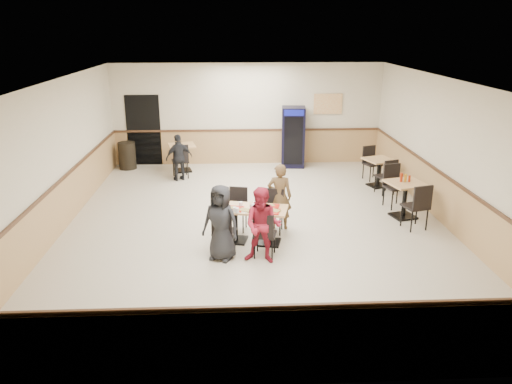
{
  "coord_description": "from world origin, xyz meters",
  "views": [
    {
      "loc": [
        -0.49,
        -9.82,
        4.01
      ],
      "look_at": [
        -0.02,
        -0.5,
        0.89
      ],
      "focal_mm": 35.0,
      "sensor_mm": 36.0,
      "label": 1
    }
  ],
  "objects": [
    {
      "name": "pepsi_cooler",
      "position": [
        1.33,
        4.59,
        0.89
      ],
      "size": [
        0.73,
        0.73,
        1.77
      ],
      "rotation": [
        0.0,
        0.0,
        -0.09
      ],
      "color": "black",
      "rests_on": "ground"
    },
    {
      "name": "side_table_near",
      "position": [
        3.27,
        0.27,
        0.53
      ],
      "size": [
        0.91,
        0.91,
        0.8
      ],
      "rotation": [
        0.0,
        0.0,
        0.26
      ],
      "color": "black",
      "rests_on": "ground"
    },
    {
      "name": "diner_woman_right",
      "position": [
        0.03,
        -1.76,
        0.69
      ],
      "size": [
        0.79,
        0.68,
        1.38
      ],
      "primitive_type": "imported",
      "rotation": [
        0.0,
        0.0,
        -0.27
      ],
      "color": "maroon",
      "rests_on": "ground"
    },
    {
      "name": "back_table",
      "position": [
        -1.91,
        4.2,
        0.52
      ],
      "size": [
        0.87,
        0.87,
        0.78
      ],
      "rotation": [
        0.0,
        0.0,
        0.22
      ],
      "color": "black",
      "rests_on": "ground"
    },
    {
      "name": "condiment_caddy",
      "position": [
        3.24,
        0.32,
        0.89
      ],
      "size": [
        0.23,
        0.06,
        0.2
      ],
      "color": "#A0270B",
      "rests_on": "side_table_near"
    },
    {
      "name": "side_table_near_chair_north",
      "position": [
        3.27,
        0.91,
        0.51
      ],
      "size": [
        0.57,
        0.57,
        1.01
      ],
      "primitive_type": null,
      "rotation": [
        0.0,
        0.0,
        0.26
      ],
      "color": "black",
      "rests_on": "ground"
    },
    {
      "name": "side_table_far_chair_south",
      "position": [
        3.33,
        1.91,
        0.47
      ],
      "size": [
        0.55,
        0.55,
        0.94
      ],
      "primitive_type": null,
      "rotation": [
        0.0,
        0.0,
        3.48
      ],
      "color": "black",
      "rests_on": "ground"
    },
    {
      "name": "room_shell",
      "position": [
        1.78,
        2.55,
        0.58
      ],
      "size": [
        10.0,
        10.0,
        10.0
      ],
      "color": "silver",
      "rests_on": "ground"
    },
    {
      "name": "main_chairs",
      "position": [
        -0.16,
        -0.89,
        0.45
      ],
      "size": [
        1.48,
        1.76,
        0.89
      ],
      "rotation": [
        0.0,
        0.0,
        -0.22
      ],
      "color": "black",
      "rests_on": "ground"
    },
    {
      "name": "side_table_far_chair_north",
      "position": [
        3.33,
        3.09,
        0.47
      ],
      "size": [
        0.55,
        0.55,
        0.94
      ],
      "primitive_type": null,
      "rotation": [
        0.0,
        0.0,
        0.34
      ],
      "color": "black",
      "rests_on": "ground"
    },
    {
      "name": "ground",
      "position": [
        0.0,
        0.0,
        0.0
      ],
      "size": [
        10.0,
        10.0,
        0.0
      ],
      "primitive_type": "plane",
      "color": "beige",
      "rests_on": "ground"
    },
    {
      "name": "lone_diner",
      "position": [
        -1.91,
        3.31,
        0.63
      ],
      "size": [
        0.8,
        0.6,
        1.27
      ],
      "primitive_type": "imported",
      "rotation": [
        0.0,
        0.0,
        3.58
      ],
      "color": "black",
      "rests_on": "ground"
    },
    {
      "name": "trash_bin",
      "position": [
        -3.56,
        4.55,
        0.39
      ],
      "size": [
        0.5,
        0.5,
        0.79
      ],
      "primitive_type": "cylinder",
      "color": "black",
      "rests_on": "ground"
    },
    {
      "name": "tabletop_clutter",
      "position": [
        -0.12,
        -0.97,
        0.73
      ],
      "size": [
        1.17,
        0.65,
        0.12
      ],
      "rotation": [
        0.0,
        0.0,
        -0.22
      ],
      "color": "#AD170B",
      "rests_on": "main_table"
    },
    {
      "name": "diner_woman_left",
      "position": [
        -0.7,
        -1.59,
        0.7
      ],
      "size": [
        0.8,
        0.68,
        1.39
      ],
      "primitive_type": "imported",
      "rotation": [
        0.0,
        0.0,
        -0.42
      ],
      "color": "black",
      "rests_on": "ground"
    },
    {
      "name": "diner_man_opposite",
      "position": [
        0.47,
        -0.21,
        0.69
      ],
      "size": [
        0.55,
        0.4,
        1.38
      ],
      "primitive_type": "imported",
      "rotation": [
        0.0,
        0.0,
        3.0
      ],
      "color": "brown",
      "rests_on": "ground"
    },
    {
      "name": "side_table_near_chair_south",
      "position": [
        3.27,
        -0.37,
        0.51
      ],
      "size": [
        0.57,
        0.57,
        1.01
      ],
      "primitive_type": null,
      "rotation": [
        0.0,
        0.0,
        3.4
      ],
      "color": "black",
      "rests_on": "ground"
    },
    {
      "name": "back_table_chair_lone",
      "position": [
        -1.91,
        3.57,
        0.49
      ],
      "size": [
        0.55,
        0.55,
        0.99
      ],
      "primitive_type": null,
      "rotation": [
        0.0,
        0.0,
        3.36
      ],
      "color": "black",
      "rests_on": "ground"
    },
    {
      "name": "main_table",
      "position": [
        -0.11,
        -0.9,
        0.47
      ],
      "size": [
        1.43,
        0.93,
        0.71
      ],
      "rotation": [
        0.0,
        0.0,
        -0.22
      ],
      "color": "black",
      "rests_on": "ground"
    },
    {
      "name": "side_table_far",
      "position": [
        3.33,
        2.5,
        0.49
      ],
      "size": [
        0.88,
        0.88,
        0.74
      ],
      "rotation": [
        0.0,
        0.0,
        0.34
      ],
      "color": "black",
      "rests_on": "ground"
    }
  ]
}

